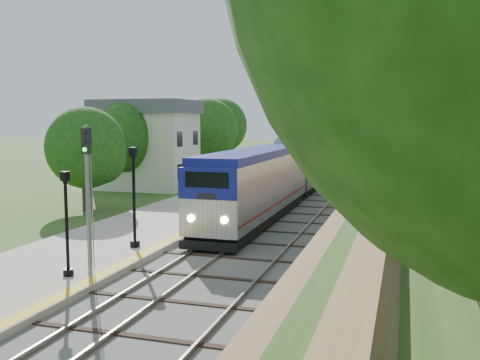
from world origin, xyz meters
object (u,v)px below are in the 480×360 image
(signal_platform, at_px, (88,183))
(station_building, at_px, (147,144))
(lamppost_mid, at_px, (67,230))
(signal_farside, at_px, (367,156))
(train, at_px, (344,149))
(signal_gantry, at_px, (356,131))
(lamppost_far, at_px, (134,203))

(signal_platform, bearing_deg, station_building, 112.63)
(lamppost_mid, bearing_deg, signal_farside, 60.45)
(station_building, relative_size, train, 0.08)
(train, height_order, signal_platform, signal_platform)
(lamppost_mid, bearing_deg, signal_gantry, 83.51)
(lamppost_mid, bearing_deg, station_building, 111.16)
(lamppost_mid, distance_m, lamppost_far, 4.88)
(station_building, height_order, signal_platform, station_building)
(station_building, distance_m, signal_platform, 28.84)
(station_building, bearing_deg, signal_gantry, 56.62)
(station_building, xyz_separation_m, signal_farside, (20.20, -10.16, -0.08))
(lamppost_far, distance_m, signal_farside, 15.53)
(signal_farside, bearing_deg, lamppost_mid, -119.55)
(lamppost_far, bearing_deg, signal_gantry, 83.04)
(lamppost_mid, distance_m, signal_platform, 1.88)
(lamppost_mid, xyz_separation_m, signal_farside, (9.66, 17.05, 1.87))
(signal_platform, height_order, signal_farside, signal_farside)
(signal_gantry, height_order, signal_platform, signal_gantry)
(train, xyz_separation_m, lamppost_mid, (-3.46, -61.59, -0.02))
(station_building, distance_m, train, 37.18)
(station_building, relative_size, signal_platform, 1.53)
(station_building, relative_size, lamppost_mid, 2.19)
(station_building, distance_m, lamppost_mid, 29.24)
(station_building, distance_m, lamppost_far, 24.82)
(lamppost_far, xyz_separation_m, signal_platform, (0.40, -4.28, 1.40))
(train, xyz_separation_m, lamppost_far, (-3.30, -56.73, 0.27))
(train, relative_size, lamppost_mid, 29.05)
(train, distance_m, signal_farside, 45.01)
(train, bearing_deg, signal_platform, -92.72)
(signal_farside, bearing_deg, lamppost_far, -127.96)
(lamppost_far, height_order, signal_farside, signal_farside)
(signal_farside, bearing_deg, signal_platform, -118.93)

